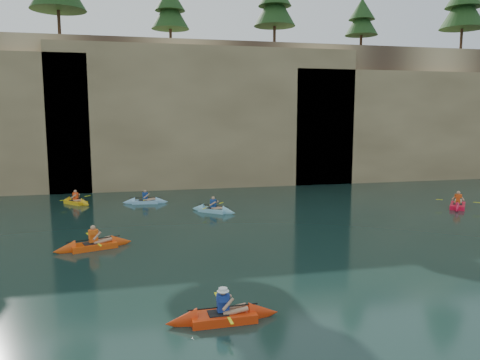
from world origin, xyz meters
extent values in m
plane|color=black|center=(0.00, 0.00, 0.00)|extent=(160.00, 160.00, 0.00)
cube|color=tan|center=(0.00, 30.00, 6.00)|extent=(70.00, 16.00, 12.00)
cube|color=tan|center=(2.00, 22.60, 5.70)|extent=(24.00, 2.40, 11.40)
cube|color=tan|center=(22.00, 22.60, 4.92)|extent=(26.00, 2.40, 9.84)
cube|color=black|center=(-4.00, 21.95, 1.60)|extent=(3.50, 1.00, 3.20)
cube|color=black|center=(10.00, 21.95, 2.25)|extent=(5.00, 1.00, 4.50)
cube|color=red|center=(-1.69, -2.18, 0.14)|extent=(2.55, 0.84, 0.29)
cone|color=red|center=(-0.50, -2.16, 0.14)|extent=(0.91, 0.78, 0.76)
cone|color=red|center=(-2.88, -2.21, 0.14)|extent=(0.91, 0.78, 0.76)
cube|color=black|center=(-1.84, -2.19, 0.26)|extent=(0.56, 0.48, 0.04)
cube|color=navy|center=(-1.69, -2.18, 0.54)|extent=(0.33, 0.22, 0.48)
sphere|color=tan|center=(-1.69, -2.18, 0.88)|extent=(0.20, 0.20, 0.20)
cylinder|color=black|center=(-1.69, -2.18, 0.43)|extent=(2.02, 0.08, 0.04)
cube|color=#F4F214|center=(-1.71, -1.28, 0.43)|extent=(0.09, 0.42, 0.02)
cube|color=#F4F214|center=(-1.67, -3.09, 0.43)|extent=(0.09, 0.42, 0.02)
cylinder|color=white|center=(-1.69, -2.18, 0.92)|extent=(0.35, 0.35, 0.10)
cube|color=#EA4B0E|center=(-5.80, 6.19, 0.14)|extent=(2.75, 1.58, 0.29)
cone|color=#EA4B0E|center=(-4.63, 6.57, 0.14)|extent=(1.12, 1.03, 0.78)
cone|color=#EA4B0E|center=(-6.98, 5.81, 0.14)|extent=(1.12, 1.03, 0.78)
cube|color=black|center=(-5.95, 6.15, 0.26)|extent=(0.67, 0.63, 0.04)
cube|color=orange|center=(-5.80, 6.19, 0.56)|extent=(0.41, 0.33, 0.52)
sphere|color=tan|center=(-5.80, 6.19, 0.94)|extent=(0.22, 0.22, 0.22)
cylinder|color=black|center=(-5.80, 6.19, 0.43)|extent=(2.21, 0.75, 0.04)
cube|color=#F4F214|center=(-6.13, 7.20, 0.43)|extent=(0.21, 0.42, 0.02)
cube|color=#F4F214|center=(-5.48, 5.19, 0.43)|extent=(0.21, 0.42, 0.02)
cube|color=#87CAE2|center=(0.59, 12.58, 0.13)|extent=(2.25, 2.09, 0.26)
cone|color=#87CAE2|center=(1.42, 11.87, 0.13)|extent=(1.09, 1.08, 0.72)
cone|color=#87CAE2|center=(-0.23, 13.30, 0.13)|extent=(1.09, 1.08, 0.72)
cube|color=black|center=(0.48, 12.68, 0.23)|extent=(0.71, 0.70, 0.04)
cube|color=navy|center=(0.59, 12.58, 0.51)|extent=(0.39, 0.37, 0.48)
sphere|color=tan|center=(0.59, 12.58, 0.86)|extent=(0.20, 0.20, 0.20)
cylinder|color=black|center=(0.59, 12.58, 0.40)|extent=(1.63, 1.42, 0.04)
cube|color=#F4F214|center=(1.22, 13.31, 0.40)|extent=(0.34, 0.37, 0.02)
cube|color=#F4F214|center=(-0.04, 11.85, 0.40)|extent=(0.34, 0.37, 0.02)
cube|color=red|center=(15.76, 10.42, 0.15)|extent=(2.41, 2.64, 0.29)
cone|color=red|center=(16.60, 11.41, 0.15)|extent=(1.23, 1.26, 0.79)
cone|color=red|center=(14.93, 9.43, 0.15)|extent=(1.23, 1.26, 0.79)
cube|color=black|center=(15.67, 10.31, 0.26)|extent=(0.73, 0.74, 0.04)
cube|color=#DE4912|center=(15.76, 10.42, 0.57)|extent=(0.41, 0.43, 0.53)
sphere|color=tan|center=(15.76, 10.42, 0.95)|extent=(0.22, 0.22, 0.22)
cylinder|color=black|center=(15.76, 10.42, 0.43)|extent=(1.54, 1.82, 0.04)
cube|color=#F4F214|center=(14.94, 11.11, 0.43)|extent=(0.37, 0.33, 0.02)
cube|color=#F4F214|center=(16.58, 9.73, 0.43)|extent=(0.37, 0.33, 0.02)
cube|color=#EBAF13|center=(-7.72, 17.15, 0.13)|extent=(1.99, 2.10, 0.26)
cone|color=#EBAF13|center=(-7.04, 16.39, 0.13)|extent=(1.03, 1.04, 0.70)
cone|color=#EBAF13|center=(-8.40, 17.91, 0.13)|extent=(1.03, 1.04, 0.70)
cube|color=black|center=(-7.82, 17.26, 0.23)|extent=(0.69, 0.70, 0.04)
cube|color=#FF4615|center=(-7.72, 17.15, 0.50)|extent=(0.36, 0.37, 0.47)
sphere|color=tan|center=(-7.72, 17.15, 0.83)|extent=(0.20, 0.20, 0.20)
cylinder|color=black|center=(-7.72, 17.15, 0.40)|extent=(1.40, 1.56, 0.04)
cube|color=#F4F214|center=(-7.03, 17.77, 0.40)|extent=(0.37, 0.34, 0.02)
cube|color=#F4F214|center=(-8.42, 16.53, 0.40)|extent=(0.37, 0.34, 0.02)
cube|color=#8BC3E9|center=(-3.28, 16.31, 0.12)|extent=(2.35, 0.98, 0.25)
cone|color=#8BC3E9|center=(-2.22, 16.18, 0.12)|extent=(0.88, 0.77, 0.68)
cone|color=#8BC3E9|center=(-4.35, 16.45, 0.12)|extent=(0.88, 0.77, 0.68)
cube|color=black|center=(-3.43, 16.33, 0.22)|extent=(0.60, 0.49, 0.04)
cube|color=navy|center=(-3.28, 16.31, 0.48)|extent=(0.33, 0.24, 0.46)
sphere|color=tan|center=(-3.28, 16.31, 0.81)|extent=(0.19, 0.19, 0.19)
cylinder|color=black|center=(-3.28, 16.31, 0.39)|extent=(2.00, 0.28, 0.04)
cube|color=#F4F214|center=(-3.17, 17.21, 0.39)|extent=(0.13, 0.43, 0.02)
cube|color=#F4F214|center=(-3.40, 15.42, 0.39)|extent=(0.13, 0.43, 0.02)
camera|label=1|loc=(-4.07, -14.51, 5.82)|focal=35.00mm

